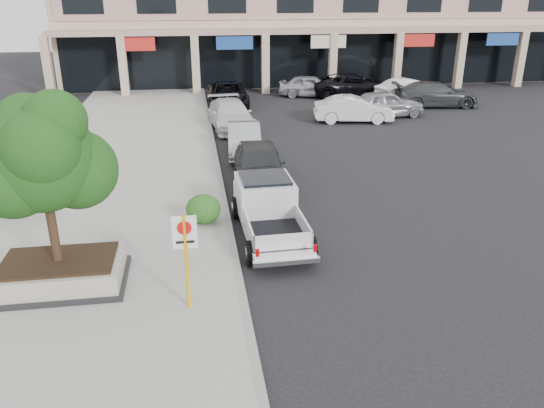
{
  "coord_description": "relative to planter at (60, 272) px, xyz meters",
  "views": [
    {
      "loc": [
        -2.53,
        -11.83,
        6.96
      ],
      "look_at": [
        -0.47,
        1.5,
        1.54
      ],
      "focal_mm": 35.0,
      "sensor_mm": 36.0,
      "label": 1
    }
  ],
  "objects": [
    {
      "name": "strip_mall",
      "position": [
        13.97,
        33.52,
        4.27
      ],
      "size": [
        40.55,
        12.43,
        9.5
      ],
      "color": "#C6A98B",
      "rests_on": "ground"
    },
    {
      "name": "hedge",
      "position": [
        3.65,
        3.26,
        0.14
      ],
      "size": [
        1.1,
        0.99,
        0.93
      ],
      "primitive_type": "ellipsoid",
      "color": "#154513",
      "rests_on": "sidewalk"
    },
    {
      "name": "ground",
      "position": [
        5.97,
        -0.41,
        -0.48
      ],
      "size": [
        120.0,
        120.0,
        0.0
      ],
      "primitive_type": "plane",
      "color": "black",
      "rests_on": "ground"
    },
    {
      "name": "planter",
      "position": [
        0.0,
        0.0,
        0.0
      ],
      "size": [
        3.2,
        2.2,
        0.68
      ],
      "color": "black",
      "rests_on": "sidewalk"
    },
    {
      "name": "curb",
      "position": [
        4.42,
        5.59,
        -0.4
      ],
      "size": [
        0.2,
        52.0,
        0.15
      ],
      "primitive_type": "cube",
      "color": "gray",
      "rests_on": "ground"
    },
    {
      "name": "lot_car_a",
      "position": [
        14.84,
        17.62,
        0.31
      ],
      "size": [
        4.84,
        2.5,
        1.57
      ],
      "primitive_type": "imported",
      "rotation": [
        0.0,
        0.0,
        1.71
      ],
      "color": "#94959B",
      "rests_on": "ground"
    },
    {
      "name": "sidewalk",
      "position": [
        0.47,
        5.59,
        -0.4
      ],
      "size": [
        8.0,
        52.0,
        0.15
      ],
      "primitive_type": "cube",
      "color": "gray",
      "rests_on": "ground"
    },
    {
      "name": "curb_car_d",
      "position": [
        5.88,
        22.4,
        0.28
      ],
      "size": [
        2.64,
        5.51,
        1.52
      ],
      "primitive_type": "imported",
      "rotation": [
        0.0,
        0.0,
        -0.02
      ],
      "color": "black",
      "rests_on": "ground"
    },
    {
      "name": "no_parking_sign",
      "position": [
        3.15,
        -1.53,
        1.16
      ],
      "size": [
        0.55,
        0.09,
        2.3
      ],
      "color": "#ECB30C",
      "rests_on": "sidewalk"
    },
    {
      "name": "pickup_truck",
      "position": [
        5.62,
        2.25,
        0.34
      ],
      "size": [
        2.04,
        5.2,
        1.62
      ],
      "primitive_type": null,
      "rotation": [
        0.0,
        0.0,
        0.02
      ],
      "color": "silver",
      "rests_on": "ground"
    },
    {
      "name": "lot_car_f",
      "position": [
        18.11,
        21.95,
        0.3
      ],
      "size": [
        4.97,
        2.88,
        1.55
      ],
      "primitive_type": "imported",
      "rotation": [
        0.0,
        0.0,
        1.85
      ],
      "color": "white",
      "rests_on": "ground"
    },
    {
      "name": "planter_tree",
      "position": [
        0.13,
        0.15,
        2.94
      ],
      "size": [
        2.9,
        2.55,
        4.0
      ],
      "color": "black",
      "rests_on": "planter"
    },
    {
      "name": "lot_car_e",
      "position": [
        11.91,
        24.68,
        0.28
      ],
      "size": [
        4.78,
        3.04,
        1.52
      ],
      "primitive_type": "imported",
      "rotation": [
        0.0,
        0.0,
        1.27
      ],
      "color": "#A5A7AD",
      "rests_on": "ground"
    },
    {
      "name": "curb_car_a",
      "position": [
        5.91,
        7.02,
        0.33
      ],
      "size": [
        2.19,
        4.81,
        1.6
      ],
      "primitive_type": "imported",
      "rotation": [
        0.0,
        0.0,
        -0.06
      ],
      "color": "#2A2C2F",
      "rests_on": "ground"
    },
    {
      "name": "lot_car_b",
      "position": [
        12.61,
        16.69,
        0.26
      ],
      "size": [
        4.64,
        2.22,
        1.47
      ],
      "primitive_type": "imported",
      "rotation": [
        0.0,
        0.0,
        1.42
      ],
      "color": "silver",
      "rests_on": "ground"
    },
    {
      "name": "curb_car_c",
      "position": [
        5.57,
        16.15,
        0.28
      ],
      "size": [
        2.57,
        5.35,
        1.5
      ],
      "primitive_type": "imported",
      "rotation": [
        0.0,
        0.0,
        0.09
      ],
      "color": "silver",
      "rests_on": "ground"
    },
    {
      "name": "lot_car_d",
      "position": [
        14.92,
        24.11,
        0.35
      ],
      "size": [
        6.14,
        3.24,
        1.65
      ],
      "primitive_type": "imported",
      "rotation": [
        0.0,
        0.0,
        1.48
      ],
      "color": "black",
      "rests_on": "ground"
    },
    {
      "name": "lot_car_c",
      "position": [
        19.15,
        20.12,
        0.31
      ],
      "size": [
        5.64,
        2.78,
        1.58
      ],
      "primitive_type": "imported",
      "rotation": [
        0.0,
        0.0,
        1.46
      ],
      "color": "#333638",
      "rests_on": "ground"
    },
    {
      "name": "curb_car_b",
      "position": [
        5.78,
        11.24,
        0.22
      ],
      "size": [
        1.74,
        4.29,
        1.38
      ],
      "primitive_type": "imported",
      "rotation": [
        0.0,
        0.0,
        -0.07
      ],
      "color": "#A1A5A9",
      "rests_on": "ground"
    }
  ]
}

